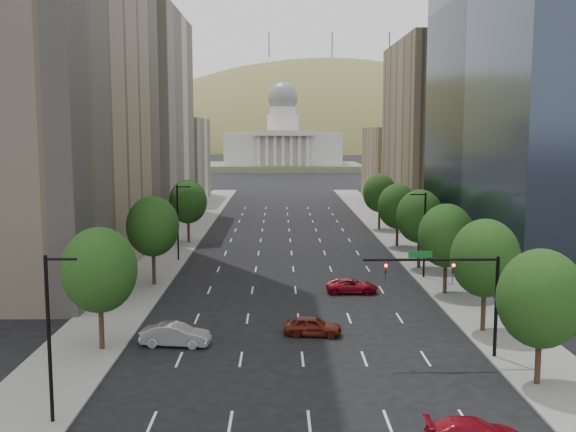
{
  "coord_description": "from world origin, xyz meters",
  "views": [
    {
      "loc": [
        -1.58,
        -14.17,
        15.3
      ],
      "look_at": [
        -0.8,
        43.85,
        8.0
      ],
      "focal_mm": 42.32,
      "sensor_mm": 36.0,
      "label": 1
    }
  ],
  "objects_px": {
    "car_maroon": "(313,326)",
    "car_red_far": "(352,286)",
    "traffic_signal": "(460,284)",
    "car_silver": "(176,335)",
    "capitol": "(283,148)"
  },
  "relations": [
    {
      "from": "car_red_far",
      "to": "traffic_signal",
      "type": "bearing_deg",
      "value": -164.83
    },
    {
      "from": "traffic_signal",
      "to": "car_red_far",
      "type": "xyz_separation_m",
      "value": [
        -5.21,
        18.76,
        -4.49
      ]
    },
    {
      "from": "car_silver",
      "to": "car_red_far",
      "type": "distance_m",
      "value": 21.3
    },
    {
      "from": "capitol",
      "to": "car_silver",
      "type": "height_order",
      "value": "capitol"
    },
    {
      "from": "car_silver",
      "to": "capitol",
      "type": "bearing_deg",
      "value": 4.36
    },
    {
      "from": "car_red_far",
      "to": "car_maroon",
      "type": "bearing_deg",
      "value": 161.62
    },
    {
      "from": "car_maroon",
      "to": "car_silver",
      "type": "xyz_separation_m",
      "value": [
        -9.93,
        -2.29,
        0.07
      ]
    },
    {
      "from": "car_maroon",
      "to": "car_red_far",
      "type": "distance_m",
      "value": 14.18
    },
    {
      "from": "car_maroon",
      "to": "car_red_far",
      "type": "bearing_deg",
      "value": -11.1
    },
    {
      "from": "traffic_signal",
      "to": "capitol",
      "type": "relative_size",
      "value": 0.15
    },
    {
      "from": "car_maroon",
      "to": "traffic_signal",
      "type": "bearing_deg",
      "value": -111.91
    },
    {
      "from": "capitol",
      "to": "car_maroon",
      "type": "height_order",
      "value": "capitol"
    },
    {
      "from": "capitol",
      "to": "car_red_far",
      "type": "height_order",
      "value": "capitol"
    },
    {
      "from": "traffic_signal",
      "to": "car_silver",
      "type": "bearing_deg",
      "value": 171.28
    },
    {
      "from": "capitol",
      "to": "car_maroon",
      "type": "relative_size",
      "value": 13.78
    }
  ]
}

